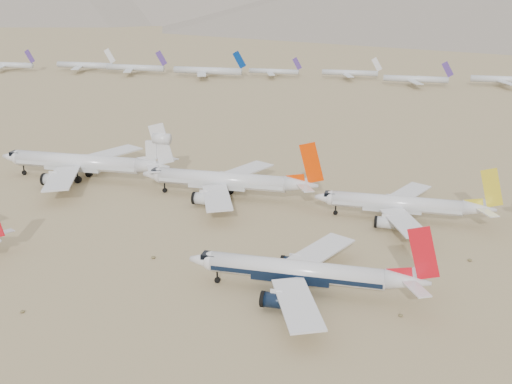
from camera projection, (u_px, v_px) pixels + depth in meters
The scene contains 7 objects.
ground at pixel (270, 304), 122.87m from camera, with size 7000.00×7000.00×0.00m, color #8C7751.
main_airliner at pixel (307, 272), 125.96m from camera, with size 46.74×45.65×16.49m.
row2_gold_tail at pixel (404, 205), 164.98m from camera, with size 44.49×43.51×15.84m.
row2_orange_tail at pixel (229, 181), 182.50m from camera, with size 50.46×49.36×18.00m.
row2_white_trijet at pixel (86, 163), 199.04m from camera, with size 55.59×54.33×19.70m.
distant_storage_row at pixel (333, 75), 401.21m from camera, with size 526.72×63.09×15.71m.
desert_scrub at pixel (61, 348), 107.61m from camera, with size 206.06×121.67×0.63m.
Camera 1 is at (25.36, -107.25, 58.53)m, focal length 45.00 mm.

